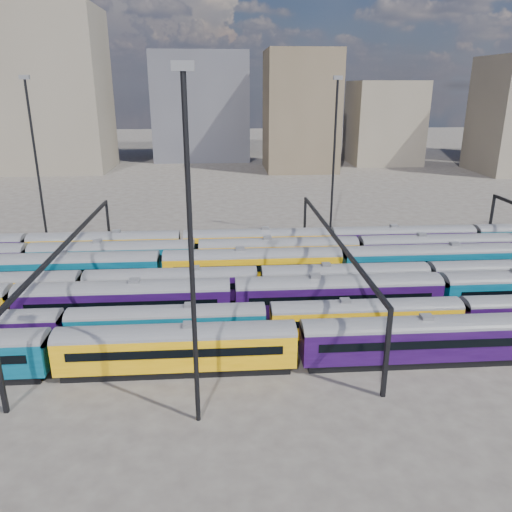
{
  "coord_description": "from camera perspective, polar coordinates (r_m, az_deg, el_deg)",
  "views": [
    {
      "loc": [
        -2.89,
        -54.21,
        24.18
      ],
      "look_at": [
        1.51,
        7.48,
        3.0
      ],
      "focal_mm": 35.0,
      "sensor_mm": 36.0,
      "label": 1
    }
  ],
  "objects": [
    {
      "name": "gantry_2",
      "position": [
        58.37,
        8.87,
        1.34
      ],
      "size": [
        0.35,
        40.35,
        8.03
      ],
      "color": "black",
      "rests_on": "ground"
    },
    {
      "name": "rake_0",
      "position": [
        44.87,
        -9.05,
        -9.85
      ],
      "size": [
        106.89,
        3.13,
        5.28
      ],
      "color": "black",
      "rests_on": "ground"
    },
    {
      "name": "mast_2",
      "position": [
        33.86,
        -7.46,
        1.19
      ],
      "size": [
        1.4,
        0.5,
        25.6
      ],
      "color": "black",
      "rests_on": "ground"
    },
    {
      "name": "rake_4",
      "position": [
        63.02,
        -0.39,
        -0.78
      ],
      "size": [
        113.75,
        3.33,
        5.62
      ],
      "color": "black",
      "rests_on": "ground"
    },
    {
      "name": "rake_5",
      "position": [
        69.2,
        -15.97,
        0.2
      ],
      "size": [
        110.19,
        3.23,
        5.44
      ],
      "color": "black",
      "rests_on": "ground"
    },
    {
      "name": "ground",
      "position": [
        59.43,
        -0.94,
        -5.11
      ],
      "size": [
        500.0,
        500.0,
        0.0
      ],
      "primitive_type": "plane",
      "color": "#453E3A",
      "rests_on": "ground"
    },
    {
      "name": "mast_3",
      "position": [
        80.88,
        8.91,
        11.43
      ],
      "size": [
        1.4,
        0.5,
        25.6
      ],
      "color": "black",
      "rests_on": "ground"
    },
    {
      "name": "rake_3",
      "position": [
        58.65,
        -9.62,
        -2.95
      ],
      "size": [
        141.86,
        2.96,
        4.99
      ],
      "color": "black",
      "rests_on": "ground"
    },
    {
      "name": "gantry_1",
      "position": [
        59.45,
        -20.61,
        0.65
      ],
      "size": [
        0.35,
        40.35,
        8.03
      ],
      "color": "black",
      "rests_on": "ground"
    },
    {
      "name": "rake_6",
      "position": [
        72.67,
        -8.47,
        1.58
      ],
      "size": [
        129.65,
        3.16,
        5.33
      ],
      "color": "black",
      "rests_on": "ground"
    },
    {
      "name": "rake_1",
      "position": [
        49.54,
        -10.09,
        -7.35
      ],
      "size": [
        136.47,
        2.85,
        4.79
      ],
      "color": "black",
      "rests_on": "ground"
    },
    {
      "name": "mast_1",
      "position": [
        81.53,
        -23.85,
        10.13
      ],
      "size": [
        1.4,
        0.5,
        25.6
      ],
      "color": "black",
      "rests_on": "ground"
    },
    {
      "name": "rake_2",
      "position": [
        54.6,
        -14.81,
        -4.64
      ],
      "size": [
        159.56,
        3.33,
        5.63
      ],
      "color": "black",
      "rests_on": "ground"
    }
  ]
}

